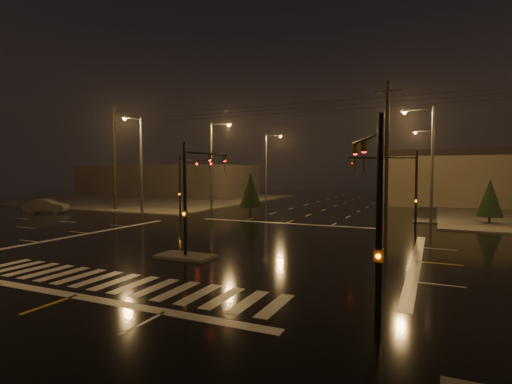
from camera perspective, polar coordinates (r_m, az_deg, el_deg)
ground at (r=24.72m, az=-4.75°, el=-7.52°), size 140.00×140.00×0.00m
sidewalk_nw at (r=66.29m, az=-14.88°, el=-0.95°), size 36.00×36.00×0.12m
median_island at (r=21.37m, az=-10.04°, el=-9.02°), size 3.00×1.60×0.15m
crosswalk at (r=17.60m, az=-19.47°, el=-12.00°), size 15.00×2.60×0.01m
stop_bar_near at (r=16.27m, az=-24.48°, el=-13.34°), size 16.00×0.50×0.01m
stop_bar_far at (r=34.63m, az=4.15°, el=-4.48°), size 16.00×0.50×0.01m
commercial_block at (r=78.70m, az=-12.20°, el=1.69°), size 30.00×18.00×5.60m
signal_mast_median at (r=21.69m, az=-8.74°, el=0.97°), size 0.25×4.59×6.00m
signal_mast_ne at (r=31.46m, az=20.08°, el=1.51°), size 4.84×1.86×6.00m
signal_mast_nw at (r=37.94m, az=-9.89°, el=1.87°), size 4.84×1.86×6.00m
signal_mast_se at (r=11.62m, az=16.36°, el=-1.06°), size 1.55×3.87×6.00m
streetlight_1 at (r=45.50m, az=-6.09°, el=4.61°), size 2.77×0.32×10.00m
streetlight_2 at (r=59.85m, az=1.71°, el=4.24°), size 2.77×0.32×10.00m
streetlight_3 at (r=37.26m, az=23.40°, el=4.75°), size 2.77×0.32×10.00m
streetlight_4 at (r=57.25m, az=23.73°, el=4.04°), size 2.77×0.32×10.00m
streetlight_5 at (r=42.74m, az=-16.37°, el=4.61°), size 0.32×2.77×10.00m
utility_pole_0 at (r=48.87m, az=-19.57°, el=4.73°), size 2.20×0.32×12.00m
utility_pole_1 at (r=35.48m, az=18.19°, el=5.47°), size 2.20×0.32×12.00m
conifer_0 at (r=38.76m, az=30.43°, el=-0.69°), size 2.04×2.04×3.89m
conifer_3 at (r=42.02m, az=-0.80°, el=0.29°), size 2.33×2.33×4.35m
car_crossing at (r=48.96m, az=-27.76°, el=-1.75°), size 4.77×3.31×1.49m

